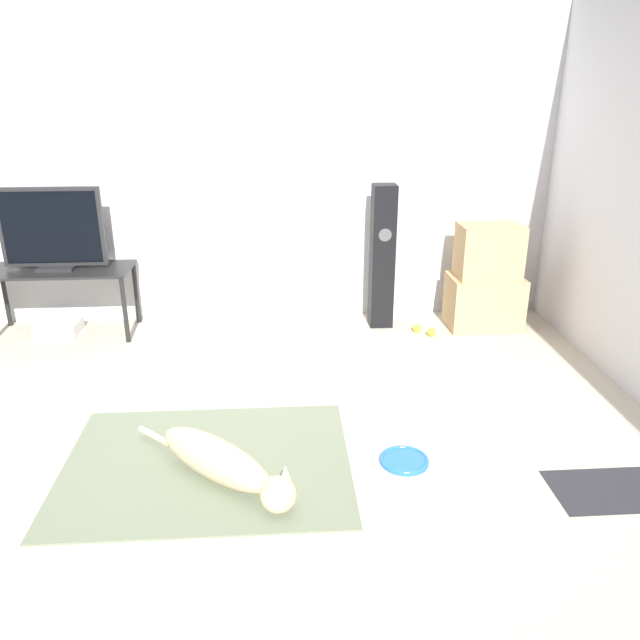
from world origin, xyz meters
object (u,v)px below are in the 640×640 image
object	(u,v)px
frisbee	(404,460)
tv	(52,230)
cardboard_box_lower	(484,302)
floor_speaker	(382,257)
tennis_ball_by_boxes	(431,332)
game_console	(59,328)
cardboard_box_upper	(489,251)
tennis_ball_near_speaker	(417,328)
tv_stand	(59,277)
dog	(224,463)

from	to	relation	value
frisbee	tv	bearing A→B (deg)	139.84
cardboard_box_lower	tv	bearing A→B (deg)	178.56
floor_speaker	tennis_ball_by_boxes	bearing A→B (deg)	-37.77
tv	game_console	size ratio (longest dim) A/B	2.43
frisbee	floor_speaker	xyz separation A→B (m)	(0.19, 1.99, 0.56)
cardboard_box_upper	tennis_ball_near_speaker	world-z (taller)	cardboard_box_upper
cardboard_box_upper	game_console	bearing A→B (deg)	178.44
cardboard_box_upper	tv_stand	world-z (taller)	cardboard_box_upper
dog	tv_stand	distance (m)	2.54
tv_stand	floor_speaker	bearing A→B (deg)	0.55
tv	game_console	xyz separation A→B (m)	(-0.06, -0.00, -0.79)
dog	floor_speaker	size ratio (longest dim) A/B	0.76
dog	floor_speaker	distance (m)	2.43
tv	frisbee	bearing A→B (deg)	-40.16
cardboard_box_lower	tennis_ball_near_speaker	distance (m)	0.59
floor_speaker	game_console	world-z (taller)	floor_speaker
dog	tennis_ball_near_speaker	distance (m)	2.37
game_console	floor_speaker	bearing A→B (deg)	0.56
dog	cardboard_box_upper	world-z (taller)	cardboard_box_upper
tv_stand	tennis_ball_by_boxes	bearing A→B (deg)	-5.12
game_console	cardboard_box_lower	bearing A→B (deg)	-1.35
dog	game_console	world-z (taller)	dog
tv_stand	frisbee	bearing A→B (deg)	-40.12
frisbee	tennis_ball_by_boxes	world-z (taller)	tennis_ball_by_boxes
dog	tennis_ball_by_boxes	distance (m)	2.36
floor_speaker	tv_stand	distance (m)	2.52
game_console	tennis_ball_near_speaker	bearing A→B (deg)	-3.33
tv	game_console	distance (m)	0.80
tennis_ball_near_speaker	tv	bearing A→B (deg)	176.52
floor_speaker	tennis_ball_near_speaker	bearing A→B (deg)	-35.56
cardboard_box_upper	game_console	world-z (taller)	cardboard_box_upper
frisbee	dog	bearing A→B (deg)	-172.61
frisbee	tennis_ball_near_speaker	size ratio (longest dim) A/B	3.92
dog	tennis_ball_near_speaker	bearing A→B (deg)	54.16
cardboard_box_upper	floor_speaker	size ratio (longest dim) A/B	0.42
floor_speaker	tv_stand	bearing A→B (deg)	-179.45
frisbee	tennis_ball_by_boxes	size ratio (longest dim) A/B	3.92
cardboard_box_upper	game_console	xyz separation A→B (m)	(-3.41, 0.09, -0.59)
game_console	cardboard_box_upper	bearing A→B (deg)	-1.56
tv_stand	cardboard_box_lower	bearing A→B (deg)	-1.39
tennis_ball_by_boxes	tennis_ball_near_speaker	size ratio (longest dim) A/B	1.00
dog	tennis_ball_by_boxes	size ratio (longest dim) A/B	13.15
tennis_ball_near_speaker	cardboard_box_upper	bearing A→B (deg)	7.52
cardboard_box_upper	tennis_ball_by_boxes	world-z (taller)	cardboard_box_upper
cardboard_box_lower	tennis_ball_near_speaker	size ratio (longest dim) A/B	8.71
frisbee	tv_stand	bearing A→B (deg)	139.88
dog	tv	size ratio (longest dim) A/B	1.13
frisbee	tennis_ball_near_speaker	distance (m)	1.86
game_console	frisbee	bearing A→B (deg)	-39.35
game_console	tv	bearing A→B (deg)	3.68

